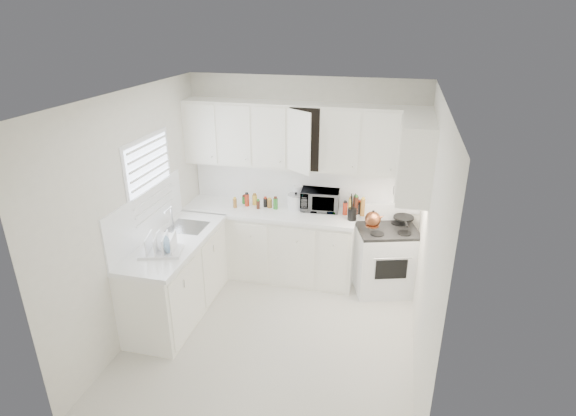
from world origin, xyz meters
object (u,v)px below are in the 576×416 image
(tea_kettle, at_px, (373,218))
(dish_rack, at_px, (160,243))
(rice_cooker, at_px, (296,200))
(utensil_crock, at_px, (353,206))
(stove, at_px, (386,251))
(microwave, at_px, (320,197))

(tea_kettle, bearing_deg, dish_rack, -149.12)
(rice_cooker, xyz_separation_m, utensil_crock, (0.75, -0.20, 0.07))
(tea_kettle, bearing_deg, utensil_crock, 157.40)
(utensil_crock, height_order, dish_rack, utensil_crock)
(stove, xyz_separation_m, rice_cooker, (-1.19, 0.15, 0.51))
(tea_kettle, distance_m, utensil_crock, 0.29)
(stove, bearing_deg, rice_cooker, 155.62)
(utensil_crock, bearing_deg, dish_rack, -144.53)
(dish_rack, bearing_deg, microwave, 31.65)
(rice_cooker, bearing_deg, dish_rack, -129.87)
(tea_kettle, height_order, microwave, microwave)
(stove, distance_m, dish_rack, 2.73)
(tea_kettle, height_order, rice_cooker, rice_cooker)
(tea_kettle, distance_m, microwave, 0.78)
(utensil_crock, bearing_deg, stove, 6.14)
(tea_kettle, height_order, utensil_crock, utensil_crock)
(tea_kettle, bearing_deg, microwave, 154.54)
(utensil_crock, bearing_deg, tea_kettle, -23.68)
(tea_kettle, relative_size, utensil_crock, 0.66)
(stove, height_order, rice_cooker, rice_cooker)
(microwave, relative_size, rice_cooker, 2.18)
(utensil_crock, bearing_deg, microwave, 151.83)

